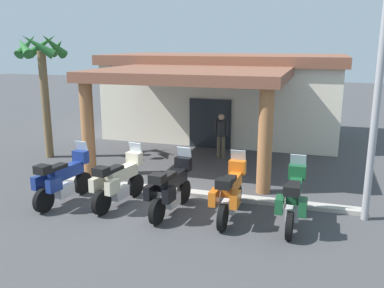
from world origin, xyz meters
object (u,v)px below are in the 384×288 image
(motorcycle_orange, at_px, (230,193))
(motorcycle_green, at_px, (293,199))
(motorcycle_blue, at_px, (63,179))
(palm_tree_roadside, at_px, (42,63))
(motorcycle_cream, at_px, (118,181))
(motel_building, at_px, (223,95))
(pedestrian, at_px, (221,133))
(motorcycle_black, at_px, (171,188))

(motorcycle_orange, bearing_deg, motorcycle_green, -88.39)
(motorcycle_blue, bearing_deg, motorcycle_green, -78.28)
(motorcycle_green, height_order, palm_tree_roadside, palm_tree_roadside)
(motorcycle_cream, distance_m, motorcycle_green, 4.69)
(motel_building, distance_m, motorcycle_orange, 9.68)
(motorcycle_cream, bearing_deg, motorcycle_green, -79.69)
(motorcycle_blue, bearing_deg, palm_tree_roadside, 48.69)
(pedestrian, bearing_deg, motorcycle_blue, 148.71)
(motorcycle_green, bearing_deg, motorcycle_orange, 91.66)
(pedestrian, bearing_deg, motorcycle_cream, 161.03)
(palm_tree_roadside, bearing_deg, motorcycle_green, -20.76)
(pedestrian, bearing_deg, motorcycle_orange, -167.60)
(motorcycle_orange, relative_size, palm_tree_roadside, 0.46)
(motorcycle_cream, height_order, motorcycle_orange, same)
(motel_building, height_order, pedestrian, motel_building)
(motorcycle_cream, xyz_separation_m, pedestrian, (1.56, 5.58, 0.32))
(motorcycle_blue, xyz_separation_m, motorcycle_orange, (4.69, 0.33, 0.00))
(motel_building, height_order, motorcycle_green, motel_building)
(motorcycle_cream, xyz_separation_m, motorcycle_orange, (3.12, 0.03, 0.00))
(motorcycle_orange, relative_size, motorcycle_green, 1.00)
(motorcycle_cream, bearing_deg, motel_building, 5.35)
(motel_building, xyz_separation_m, motorcycle_orange, (2.39, -9.29, -1.33))
(palm_tree_roadside, bearing_deg, motorcycle_orange, -24.43)
(motorcycle_black, bearing_deg, motel_building, 11.81)
(motorcycle_cream, height_order, palm_tree_roadside, palm_tree_roadside)
(motorcycle_orange, height_order, palm_tree_roadside, palm_tree_roadside)
(motorcycle_black, xyz_separation_m, motorcycle_green, (3.12, 0.14, 0.00))
(motorcycle_cream, height_order, pedestrian, pedestrian)
(motorcycle_blue, xyz_separation_m, motorcycle_green, (6.25, 0.35, 0.00))
(motorcycle_green, xyz_separation_m, palm_tree_roadside, (-9.61, 3.64, 2.94))
(motorcycle_black, bearing_deg, motorcycle_cream, 93.10)
(motorcycle_orange, distance_m, motorcycle_green, 1.56)
(motel_building, relative_size, motorcycle_green, 4.90)
(motorcycle_blue, distance_m, palm_tree_roadside, 5.99)
(palm_tree_roadside, bearing_deg, motorcycle_black, -30.25)
(motel_building, height_order, palm_tree_roadside, palm_tree_roadside)
(motorcycle_cream, bearing_deg, palm_tree_roadside, 63.04)
(motorcycle_cream, relative_size, palm_tree_roadside, 0.46)
(motorcycle_orange, bearing_deg, pedestrian, 16.85)
(motorcycle_orange, height_order, motorcycle_green, same)
(motorcycle_black, xyz_separation_m, motorcycle_orange, (1.56, 0.13, 0.00))
(motorcycle_black, xyz_separation_m, palm_tree_roadside, (-6.49, 3.78, 2.94))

